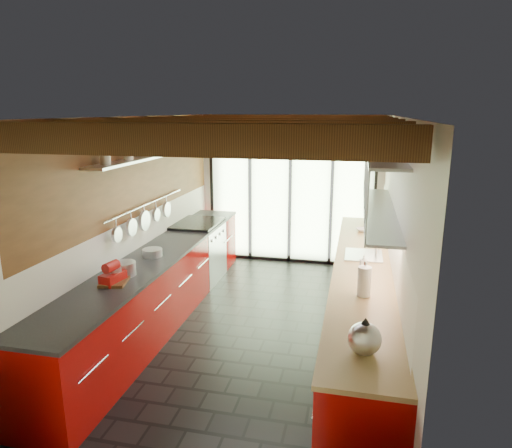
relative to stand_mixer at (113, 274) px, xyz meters
The scene contains 18 objects.
ground 1.98m from the stand_mixer, 41.58° to the left, with size 5.50×5.50×0.00m, color black.
room_shell 1.81m from the stand_mixer, 41.58° to the left, with size 5.50×5.50×5.50m.
ceiling_beams 2.44m from the stand_mixer, 49.85° to the left, with size 3.14×5.06×4.90m.
glass_door 4.08m from the stand_mixer, 71.61° to the left, with size 2.95×0.10×2.90m.
left_counter 1.26m from the stand_mixer, 90.25° to the left, with size 0.68×5.00×0.92m.
range_stove 2.63m from the stand_mixer, 90.11° to the left, with size 0.66×0.90×0.97m.
right_counter 2.84m from the stand_mixer, 23.92° to the left, with size 0.68×5.00×0.92m.
sink_assembly 2.98m from the stand_mixer, 30.84° to the left, with size 0.45×0.52×0.43m.
upper_cabinets_right 3.17m from the stand_mixer, 27.85° to the left, with size 0.34×3.00×3.00m.
left_wall_fixtures 1.56m from the stand_mixer, 98.59° to the left, with size 0.28×2.60×0.96m.
stand_mixer is the anchor object (origin of this frame).
pot_large 0.25m from the stand_mixer, 90.00° to the left, with size 0.24×0.24×0.15m, color silver.
pot_small 0.93m from the stand_mixer, 90.00° to the left, with size 0.24×0.24×0.09m, color silver.
cutting_board 0.09m from the stand_mixer, 90.00° to the left, with size 0.26×0.36×0.03m, color brown.
kettle 2.68m from the stand_mixer, 18.72° to the right, with size 0.26×0.31×0.29m.
paper_towel 2.55m from the stand_mixer, ahead, with size 0.16×0.16×0.35m.
soap_bottle 2.73m from the stand_mixer, 21.64° to the left, with size 0.08×0.08×0.17m, color silver.
bowl 3.72m from the stand_mixer, 46.94° to the left, with size 0.20×0.20×0.05m, color silver.
Camera 1 is at (1.16, -5.15, 2.67)m, focal length 32.00 mm.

